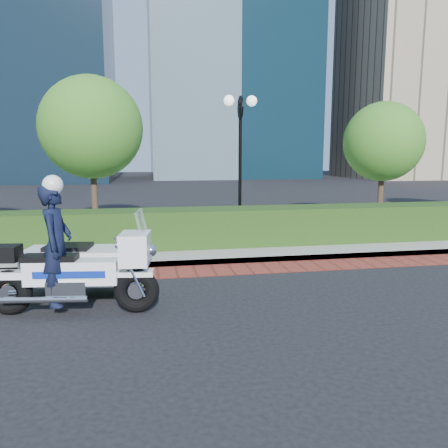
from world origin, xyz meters
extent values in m
plane|color=black|center=(0.00, 0.00, 0.00)|extent=(120.00, 120.00, 0.00)
cube|color=maroon|center=(0.00, 1.50, 0.01)|extent=(60.00, 1.00, 0.01)
cube|color=gray|center=(0.00, 6.00, 0.07)|extent=(60.00, 8.00, 0.15)
cube|color=black|center=(0.00, 3.60, 0.65)|extent=(18.00, 1.20, 1.00)
cylinder|color=black|center=(1.00, 5.20, 0.30)|extent=(0.30, 0.30, 0.30)
cylinder|color=black|center=(1.00, 5.20, 2.15)|extent=(0.10, 0.10, 3.70)
cylinder|color=black|center=(1.00, 5.20, 4.00)|extent=(0.04, 0.70, 0.70)
sphere|color=white|center=(0.65, 5.20, 4.20)|extent=(0.32, 0.32, 0.32)
sphere|color=white|center=(1.35, 5.20, 4.20)|extent=(0.32, 0.32, 0.32)
cylinder|color=#332319|center=(-3.50, 6.50, 1.23)|extent=(0.20, 0.20, 2.17)
sphere|color=#3F731C|center=(-3.50, 6.50, 3.44)|extent=(3.20, 3.20, 3.20)
cylinder|color=#332319|center=(6.50, 6.50, 1.11)|extent=(0.20, 0.20, 1.92)
sphere|color=#3F731C|center=(6.50, 6.50, 3.05)|extent=(2.80, 2.80, 2.80)
cube|color=gray|center=(28.00, 38.00, 14.00)|extent=(14.00, 12.00, 28.00)
torus|color=black|center=(-4.13, -0.63, 0.38)|extent=(0.78, 0.32, 0.76)
torus|color=black|center=(-2.08, -0.89, 0.38)|extent=(0.78, 0.32, 0.76)
cube|color=white|center=(-3.10, -0.76, 0.71)|extent=(1.52, 0.56, 0.39)
cube|color=silver|center=(-3.16, -0.75, 0.43)|extent=(0.68, 0.54, 0.32)
cube|color=white|center=(-2.08, -0.89, 1.09)|extent=(0.54, 0.68, 0.51)
cube|color=silver|center=(-1.97, -0.91, 1.49)|extent=(0.21, 0.59, 0.46)
cube|color=black|center=(-3.44, -0.72, 0.94)|extent=(0.90, 0.45, 0.11)
cube|color=black|center=(-4.13, -0.63, 1.03)|extent=(0.44, 0.41, 0.25)
cube|color=white|center=(-3.21, 0.23, 0.57)|extent=(1.86, 1.02, 0.63)
cube|color=black|center=(-3.32, 0.25, 0.92)|extent=(0.87, 0.67, 0.09)
torus|color=black|center=(-3.25, 0.79, 0.29)|extent=(0.59, 0.26, 0.57)
imported|color=black|center=(-3.33, -0.73, 1.16)|extent=(0.56, 0.77, 1.97)
sphere|color=white|center=(-3.33, -0.73, 2.12)|extent=(0.32, 0.32, 0.32)
camera|label=1|loc=(-1.90, -8.00, 2.60)|focal=35.00mm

